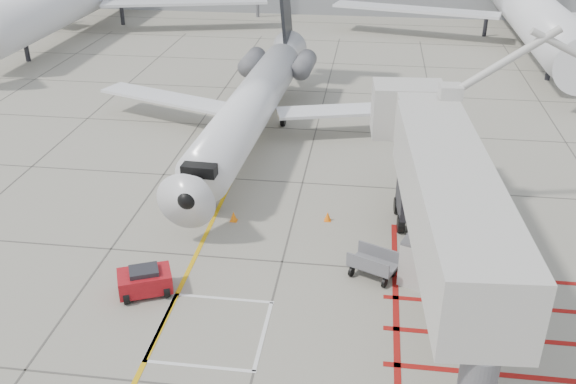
# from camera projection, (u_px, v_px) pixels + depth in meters

# --- Properties ---
(ground_plane) EXTENTS (260.00, 260.00, 0.00)m
(ground_plane) POSITION_uv_depth(u_px,v_px,m) (268.00, 318.00, 25.12)
(ground_plane) COLOR gray
(ground_plane) RESTS_ON ground
(regional_jet) EXTENTS (24.98, 30.85, 7.81)m
(regional_jet) POSITION_uv_depth(u_px,v_px,m) (242.00, 93.00, 37.37)
(regional_jet) COLOR silver
(regional_jet) RESTS_ON ground_plane
(jet_bridge) EXTENTS (10.78, 20.49, 7.95)m
(jet_bridge) POSITION_uv_depth(u_px,v_px,m) (449.00, 214.00, 24.39)
(jet_bridge) COLOR beige
(jet_bridge) RESTS_ON ground_plane
(pushback_tug) EXTENTS (2.50, 2.08, 1.25)m
(pushback_tug) POSITION_uv_depth(u_px,v_px,m) (145.00, 280.00, 26.32)
(pushback_tug) COLOR #A51017
(pushback_tug) RESTS_ON ground_plane
(baggage_cart) EXTENTS (2.30, 1.94, 1.24)m
(baggage_cart) POSITION_uv_depth(u_px,v_px,m) (373.00, 264.00, 27.40)
(baggage_cart) COLOR slate
(baggage_cart) RESTS_ON ground_plane
(ground_power_unit) EXTENTS (3.04, 2.39, 2.11)m
(ground_power_unit) POSITION_uv_depth(u_px,v_px,m) (435.00, 263.00, 26.65)
(ground_power_unit) COLOR #BBB7B2
(ground_power_unit) RESTS_ON ground_plane
(cone_nose) EXTENTS (0.37, 0.37, 0.51)m
(cone_nose) POSITION_uv_depth(u_px,v_px,m) (234.00, 216.00, 31.82)
(cone_nose) COLOR orange
(cone_nose) RESTS_ON ground_plane
(cone_side) EXTENTS (0.35, 0.35, 0.48)m
(cone_side) POSITION_uv_depth(u_px,v_px,m) (328.00, 216.00, 31.84)
(cone_side) COLOR orange
(cone_side) RESTS_ON ground_plane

